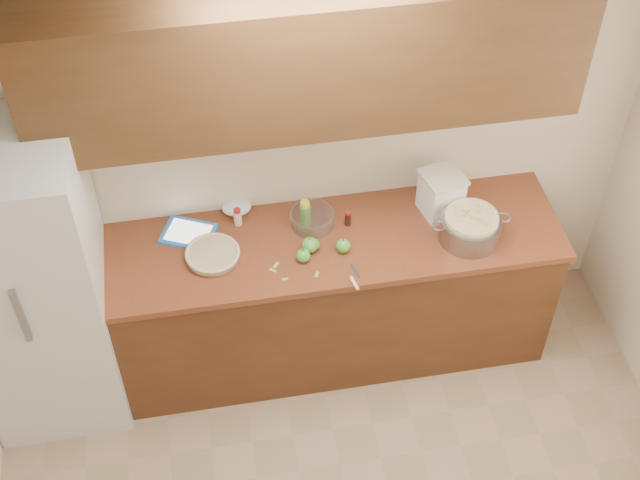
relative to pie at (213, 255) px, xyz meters
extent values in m
plane|color=white|center=(0.53, -1.45, 1.66)|extent=(3.60, 3.60, 0.00)
plane|color=beige|center=(0.53, 0.35, 0.36)|extent=(3.60, 0.00, 3.60)
cube|color=#572F18|center=(0.53, 0.02, -0.50)|extent=(2.60, 0.65, 0.88)
cube|color=brown|center=(0.53, 0.02, -0.04)|extent=(2.64, 0.68, 0.04)
cube|color=#4F3118|center=(0.53, 0.18, 1.01)|extent=(2.60, 0.34, 0.70)
cube|color=silver|center=(-0.91, -0.01, -0.04)|extent=(0.70, 0.70, 1.80)
cylinder|color=silver|center=(0.00, 0.00, 0.00)|extent=(0.29, 0.29, 0.04)
cylinder|color=beige|center=(0.00, 0.00, 0.00)|extent=(0.26, 0.26, 0.03)
torus|color=beige|center=(0.00, 0.00, 0.01)|extent=(0.28, 0.28, 0.02)
cylinder|color=gray|center=(1.34, -0.09, 0.04)|extent=(0.32, 0.32, 0.14)
torus|color=gray|center=(1.17, -0.09, 0.10)|extent=(0.07, 0.07, 0.01)
torus|color=gray|center=(1.52, -0.09, 0.10)|extent=(0.07, 0.07, 0.01)
cylinder|color=beige|center=(1.34, -0.09, 0.06)|extent=(0.28, 0.28, 0.15)
cube|color=white|center=(1.24, 0.13, 0.09)|extent=(0.23, 0.23, 0.23)
cube|color=beige|center=(1.24, 0.13, 0.22)|extent=(0.25, 0.25, 0.02)
cube|color=blue|center=(-0.11, 0.19, -0.02)|extent=(0.33, 0.30, 0.02)
cube|color=white|center=(-0.11, 0.19, -0.01)|extent=(0.27, 0.24, 0.00)
cube|color=gray|center=(0.70, -0.21, -0.02)|extent=(0.04, 0.10, 0.00)
cylinder|color=white|center=(0.68, -0.30, -0.02)|extent=(0.04, 0.09, 0.02)
cylinder|color=#4C8C38|center=(0.51, 0.17, 0.04)|extent=(0.06, 0.06, 0.13)
cylinder|color=yellow|center=(0.51, 0.17, 0.12)|extent=(0.05, 0.05, 0.03)
cylinder|color=beige|center=(0.16, 0.22, 0.02)|extent=(0.04, 0.04, 0.09)
cylinder|color=red|center=(0.16, 0.22, 0.07)|extent=(0.04, 0.04, 0.02)
cylinder|color=black|center=(0.73, 0.12, 0.01)|extent=(0.03, 0.03, 0.08)
cylinder|color=red|center=(0.73, 0.12, 0.06)|extent=(0.03, 0.03, 0.02)
cylinder|color=silver|center=(0.54, 0.15, 0.02)|extent=(0.23, 0.23, 0.09)
torus|color=silver|center=(0.54, 0.15, 0.06)|extent=(0.24, 0.24, 0.01)
ellipsoid|color=white|center=(0.16, 0.32, 0.01)|extent=(0.18, 0.15, 0.07)
sphere|color=green|center=(0.50, -0.04, 0.02)|extent=(0.09, 0.09, 0.09)
cylinder|color=#3F2D19|center=(0.50, -0.04, 0.07)|extent=(0.01, 0.01, 0.01)
sphere|color=green|center=(0.52, -0.03, 0.01)|extent=(0.07, 0.07, 0.07)
cylinder|color=#3F2D19|center=(0.52, -0.03, 0.05)|extent=(0.01, 0.01, 0.01)
sphere|color=green|center=(0.46, -0.10, 0.01)|extent=(0.07, 0.07, 0.07)
cylinder|color=#3F2D19|center=(0.46, -0.10, 0.06)|extent=(0.01, 0.01, 0.01)
sphere|color=green|center=(0.67, -0.07, 0.01)|extent=(0.08, 0.08, 0.08)
cylinder|color=#3F2D19|center=(0.67, -0.07, 0.06)|extent=(0.01, 0.01, 0.01)
cube|color=#94B95A|center=(0.51, -0.21, -0.02)|extent=(0.03, 0.04, 0.00)
cube|color=#94B95A|center=(0.31, -0.11, -0.02)|extent=(0.04, 0.04, 0.00)
cube|color=#94B95A|center=(0.34, -0.21, -0.02)|extent=(0.03, 0.02, 0.00)
cube|color=#94B95A|center=(0.29, -0.14, -0.02)|extent=(0.04, 0.04, 0.00)
camera|label=1|loc=(0.01, -3.15, 3.37)|focal=50.00mm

